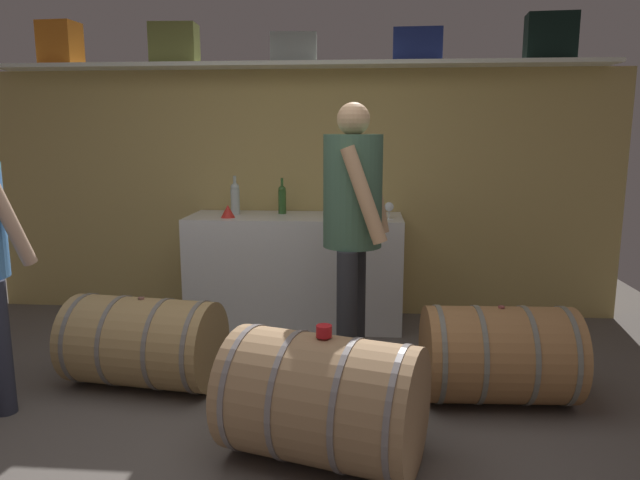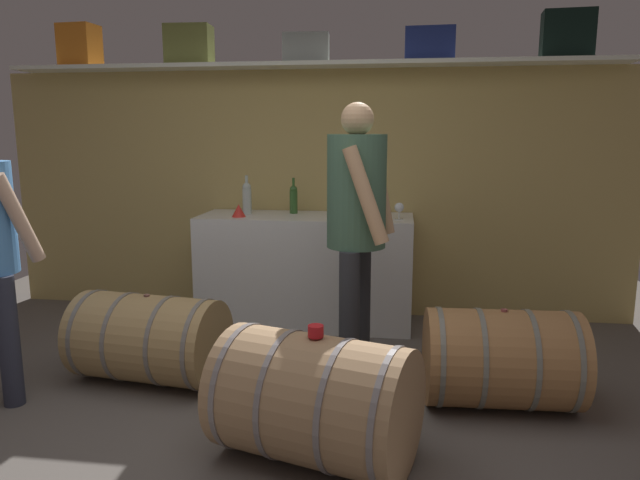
{
  "view_description": "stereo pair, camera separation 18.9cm",
  "coord_description": "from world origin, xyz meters",
  "px_view_note": "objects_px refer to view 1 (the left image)",
  "views": [
    {
      "loc": [
        0.58,
        -2.49,
        1.53
      ],
      "look_at": [
        0.32,
        0.68,
        0.95
      ],
      "focal_mm": 32.75,
      "sensor_mm": 36.0,
      "label": 1
    },
    {
      "loc": [
        0.77,
        -2.47,
        1.53
      ],
      "look_at": [
        0.32,
        0.68,
        0.95
      ],
      "focal_mm": 32.75,
      "sensor_mm": 36.0,
      "label": 2
    }
  ],
  "objects_px": {
    "wine_barrel_near": "(323,399)",
    "winemaker_pouring": "(354,212)",
    "toolcase_grey": "(294,48)",
    "tasting_cup": "(324,331)",
    "wine_glass": "(389,208)",
    "wine_barrel_flank": "(499,354)",
    "red_funnel": "(228,211)",
    "wine_barrel_far": "(144,342)",
    "toolcase_orange": "(60,44)",
    "wine_bottle_green": "(282,199)",
    "wine_bottle_clear": "(235,198)",
    "toolcase_black": "(550,37)",
    "work_cabinet": "(295,270)",
    "toolcase_navy": "(417,45)",
    "toolcase_olive": "(175,44)",
    "wine_bottle_dark": "(337,199)"
  },
  "relations": [
    {
      "from": "wine_glass",
      "to": "wine_barrel_flank",
      "type": "relative_size",
      "value": 0.15
    },
    {
      "from": "wine_barrel_flank",
      "to": "tasting_cup",
      "type": "relative_size",
      "value": 11.84
    },
    {
      "from": "toolcase_olive",
      "to": "red_funnel",
      "type": "xyz_separation_m",
      "value": [
        0.48,
        -0.35,
        -1.3
      ]
    },
    {
      "from": "tasting_cup",
      "to": "toolcase_grey",
      "type": "bearing_deg",
      "value": 100.28
    },
    {
      "from": "wine_barrel_flank",
      "to": "wine_bottle_clear",
      "type": "bearing_deg",
      "value": 140.47
    },
    {
      "from": "toolcase_olive",
      "to": "wine_barrel_flank",
      "type": "xyz_separation_m",
      "value": [
        2.32,
        -1.53,
        -1.95
      ]
    },
    {
      "from": "toolcase_olive",
      "to": "tasting_cup",
      "type": "relative_size",
      "value": 4.99
    },
    {
      "from": "wine_bottle_dark",
      "to": "tasting_cup",
      "type": "height_order",
      "value": "wine_bottle_dark"
    },
    {
      "from": "toolcase_orange",
      "to": "winemaker_pouring",
      "type": "distance_m",
      "value": 2.95
    },
    {
      "from": "toolcase_olive",
      "to": "wine_barrel_far",
      "type": "xyz_separation_m",
      "value": [
        0.21,
        -1.48,
        -1.96
      ]
    },
    {
      "from": "work_cabinet",
      "to": "wine_barrel_flank",
      "type": "distance_m",
      "value": 1.88
    },
    {
      "from": "wine_bottle_green",
      "to": "wine_bottle_clear",
      "type": "relative_size",
      "value": 0.93
    },
    {
      "from": "red_funnel",
      "to": "toolcase_black",
      "type": "bearing_deg",
      "value": 8.15
    },
    {
      "from": "toolcase_grey",
      "to": "winemaker_pouring",
      "type": "xyz_separation_m",
      "value": [
        0.51,
        -1.19,
        -1.14
      ]
    },
    {
      "from": "toolcase_olive",
      "to": "toolcase_black",
      "type": "height_order",
      "value": "toolcase_black"
    },
    {
      "from": "work_cabinet",
      "to": "wine_bottle_green",
      "type": "xyz_separation_m",
      "value": [
        -0.12,
        0.12,
        0.56
      ]
    },
    {
      "from": "toolcase_orange",
      "to": "wine_barrel_flank",
      "type": "xyz_separation_m",
      "value": [
        3.27,
        -1.53,
        -1.96
      ]
    },
    {
      "from": "wine_bottle_clear",
      "to": "wine_bottle_green",
      "type": "bearing_deg",
      "value": 10.3
    },
    {
      "from": "toolcase_grey",
      "to": "winemaker_pouring",
      "type": "bearing_deg",
      "value": -70.4
    },
    {
      "from": "toolcase_grey",
      "to": "wine_glass",
      "type": "bearing_deg",
      "value": -26.41
    },
    {
      "from": "toolcase_orange",
      "to": "wine_glass",
      "type": "height_order",
      "value": "toolcase_orange"
    },
    {
      "from": "work_cabinet",
      "to": "red_funnel",
      "type": "bearing_deg",
      "value": -164.55
    },
    {
      "from": "toolcase_orange",
      "to": "wine_barrel_flank",
      "type": "bearing_deg",
      "value": -20.83
    },
    {
      "from": "wine_barrel_near",
      "to": "toolcase_orange",
      "type": "bearing_deg",
      "value": 152.76
    },
    {
      "from": "wine_barrel_near",
      "to": "winemaker_pouring",
      "type": "xyz_separation_m",
      "value": [
        0.11,
        1.04,
        0.75
      ]
    },
    {
      "from": "wine_bottle_green",
      "to": "tasting_cup",
      "type": "bearing_deg",
      "value": -76.88
    },
    {
      "from": "wine_glass",
      "to": "wine_barrel_flank",
      "type": "distance_m",
      "value": 1.51
    },
    {
      "from": "wine_bottle_green",
      "to": "toolcase_navy",
      "type": "bearing_deg",
      "value": 4.97
    },
    {
      "from": "toolcase_orange",
      "to": "red_funnel",
      "type": "xyz_separation_m",
      "value": [
        1.43,
        -0.35,
        -1.31
      ]
    },
    {
      "from": "work_cabinet",
      "to": "winemaker_pouring",
      "type": "relative_size",
      "value": 0.99
    },
    {
      "from": "toolcase_orange",
      "to": "wine_bottle_dark",
      "type": "xyz_separation_m",
      "value": [
        2.28,
        -0.34,
        -1.21
      ]
    },
    {
      "from": "toolcase_olive",
      "to": "wine_glass",
      "type": "xyz_separation_m",
      "value": [
        1.73,
        -0.32,
        -1.26
      ]
    },
    {
      "from": "red_funnel",
      "to": "wine_barrel_near",
      "type": "distance_m",
      "value": 2.17
    },
    {
      "from": "toolcase_grey",
      "to": "toolcase_navy",
      "type": "xyz_separation_m",
      "value": [
        0.97,
        0.0,
        0.01
      ]
    },
    {
      "from": "toolcase_black",
      "to": "red_funnel",
      "type": "bearing_deg",
      "value": -167.27
    },
    {
      "from": "toolcase_orange",
      "to": "toolcase_navy",
      "type": "distance_m",
      "value": 2.88
    },
    {
      "from": "wine_bottle_green",
      "to": "wine_barrel_near",
      "type": "distance_m",
      "value": 2.3
    },
    {
      "from": "toolcase_black",
      "to": "wine_barrel_near",
      "type": "distance_m",
      "value": 3.35
    },
    {
      "from": "wine_bottle_green",
      "to": "wine_bottle_clear",
      "type": "bearing_deg",
      "value": -169.7
    },
    {
      "from": "wine_barrel_near",
      "to": "wine_barrel_far",
      "type": "relative_size",
      "value": 1.07
    },
    {
      "from": "toolcase_black",
      "to": "wine_barrel_near",
      "type": "relative_size",
      "value": 0.35
    },
    {
      "from": "red_funnel",
      "to": "wine_barrel_far",
      "type": "bearing_deg",
      "value": -103.43
    },
    {
      "from": "work_cabinet",
      "to": "red_funnel",
      "type": "distance_m",
      "value": 0.72
    },
    {
      "from": "wine_barrel_near",
      "to": "tasting_cup",
      "type": "relative_size",
      "value": 14.12
    },
    {
      "from": "toolcase_orange",
      "to": "winemaker_pouring",
      "type": "height_order",
      "value": "toolcase_orange"
    },
    {
      "from": "red_funnel",
      "to": "winemaker_pouring",
      "type": "distance_m",
      "value": 1.31
    },
    {
      "from": "work_cabinet",
      "to": "wine_glass",
      "type": "bearing_deg",
      "value": -8.48
    },
    {
      "from": "toolcase_grey",
      "to": "tasting_cup",
      "type": "relative_size",
      "value": 4.94
    },
    {
      "from": "red_funnel",
      "to": "winemaker_pouring",
      "type": "xyz_separation_m",
      "value": [
        0.99,
        -0.84,
        0.12
      ]
    },
    {
      "from": "wine_barrel_far",
      "to": "winemaker_pouring",
      "type": "xyz_separation_m",
      "value": [
        1.26,
        0.29,
        0.78
      ]
    }
  ]
}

